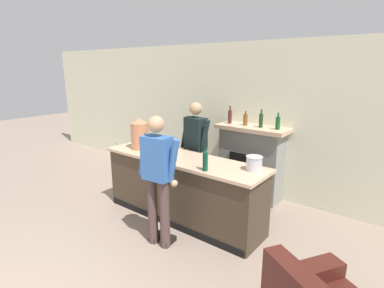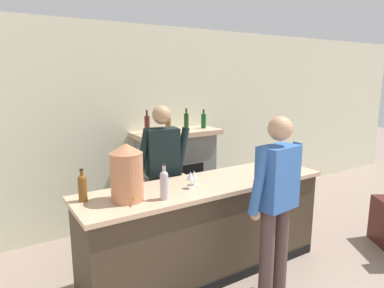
{
  "view_description": "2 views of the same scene",
  "coord_description": "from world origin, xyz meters",
  "px_view_note": "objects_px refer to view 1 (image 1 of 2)",
  "views": [
    {
      "loc": [
        2.77,
        -0.38,
        2.31
      ],
      "look_at": [
        0.1,
        3.02,
        1.19
      ],
      "focal_mm": 28.0,
      "sensor_mm": 36.0,
      "label": 1
    },
    {
      "loc": [
        -1.92,
        0.14,
        2.07
      ],
      "look_at": [
        0.1,
        3.34,
        1.31
      ],
      "focal_mm": 32.0,
      "sensor_mm": 36.0,
      "label": 2
    }
  ],
  "objects_px": {
    "person_bartender": "(195,148)",
    "wine_bottle_chardonnay_pale": "(145,144)",
    "wine_bottle_cabernet_heavy": "(135,136)",
    "wine_bottle_riesling_slim": "(205,160)",
    "wine_glass_front_left": "(168,148)",
    "ice_bucket_steel": "(254,163)",
    "wine_glass_mid_counter": "(175,149)",
    "copper_dispenser": "(140,133)",
    "person_customer": "(158,176)",
    "potted_plant_corner": "(125,158)",
    "fireplace_stone": "(251,161)"
  },
  "relations": [
    {
      "from": "wine_bottle_cabernet_heavy",
      "to": "wine_bottle_riesling_slim",
      "type": "height_order",
      "value": "wine_bottle_riesling_slim"
    },
    {
      "from": "wine_bottle_cabernet_heavy",
      "to": "person_bartender",
      "type": "bearing_deg",
      "value": 23.48
    },
    {
      "from": "wine_glass_front_left",
      "to": "copper_dispenser",
      "type": "bearing_deg",
      "value": 178.2
    },
    {
      "from": "person_customer",
      "to": "wine_glass_mid_counter",
      "type": "height_order",
      "value": "person_customer"
    },
    {
      "from": "copper_dispenser",
      "to": "wine_glass_front_left",
      "type": "distance_m",
      "value": 0.66
    },
    {
      "from": "potted_plant_corner",
      "to": "wine_bottle_riesling_slim",
      "type": "height_order",
      "value": "wine_bottle_riesling_slim"
    },
    {
      "from": "potted_plant_corner",
      "to": "wine_bottle_riesling_slim",
      "type": "bearing_deg",
      "value": -21.45
    },
    {
      "from": "wine_bottle_cabernet_heavy",
      "to": "wine_glass_front_left",
      "type": "relative_size",
      "value": 1.74
    },
    {
      "from": "copper_dispenser",
      "to": "ice_bucket_steel",
      "type": "distance_m",
      "value": 2.01
    },
    {
      "from": "ice_bucket_steel",
      "to": "wine_glass_mid_counter",
      "type": "distance_m",
      "value": 1.27
    },
    {
      "from": "person_bartender",
      "to": "wine_bottle_riesling_slim",
      "type": "xyz_separation_m",
      "value": [
        0.82,
        -0.85,
        0.17
      ]
    },
    {
      "from": "person_bartender",
      "to": "wine_bottle_cabernet_heavy",
      "type": "distance_m",
      "value": 1.11
    },
    {
      "from": "person_bartender",
      "to": "ice_bucket_steel",
      "type": "relative_size",
      "value": 8.07
    },
    {
      "from": "wine_bottle_chardonnay_pale",
      "to": "ice_bucket_steel",
      "type": "bearing_deg",
      "value": 10.73
    },
    {
      "from": "wine_bottle_cabernet_heavy",
      "to": "wine_glass_mid_counter",
      "type": "xyz_separation_m",
      "value": [
        1.07,
        -0.14,
        -0.03
      ]
    },
    {
      "from": "ice_bucket_steel",
      "to": "wine_bottle_chardonnay_pale",
      "type": "relative_size",
      "value": 0.67
    },
    {
      "from": "wine_bottle_riesling_slim",
      "to": "wine_glass_front_left",
      "type": "distance_m",
      "value": 0.88
    },
    {
      "from": "ice_bucket_steel",
      "to": "wine_glass_front_left",
      "type": "distance_m",
      "value": 1.36
    },
    {
      "from": "person_customer",
      "to": "wine_bottle_cabernet_heavy",
      "type": "bearing_deg",
      "value": 148.07
    },
    {
      "from": "potted_plant_corner",
      "to": "person_customer",
      "type": "xyz_separation_m",
      "value": [
        2.79,
        -1.73,
        0.7
      ]
    },
    {
      "from": "copper_dispenser",
      "to": "wine_bottle_chardonnay_pale",
      "type": "xyz_separation_m",
      "value": [
        0.29,
        -0.15,
        -0.11
      ]
    },
    {
      "from": "person_customer",
      "to": "person_bartender",
      "type": "bearing_deg",
      "value": 107.69
    },
    {
      "from": "person_customer",
      "to": "wine_bottle_riesling_slim",
      "type": "bearing_deg",
      "value": 50.62
    },
    {
      "from": "wine_bottle_chardonnay_pale",
      "to": "wine_glass_front_left",
      "type": "xyz_separation_m",
      "value": [
        0.36,
        0.13,
        -0.02
      ]
    },
    {
      "from": "wine_bottle_chardonnay_pale",
      "to": "copper_dispenser",
      "type": "bearing_deg",
      "value": 152.58
    },
    {
      "from": "wine_bottle_chardonnay_pale",
      "to": "wine_glass_mid_counter",
      "type": "bearing_deg",
      "value": 24.18
    },
    {
      "from": "potted_plant_corner",
      "to": "wine_bottle_riesling_slim",
      "type": "xyz_separation_m",
      "value": [
        3.19,
        -1.25,
        0.88
      ]
    },
    {
      "from": "potted_plant_corner",
      "to": "ice_bucket_steel",
      "type": "bearing_deg",
      "value": -13.04
    },
    {
      "from": "wine_bottle_cabernet_heavy",
      "to": "wine_glass_mid_counter",
      "type": "bearing_deg",
      "value": -7.39
    },
    {
      "from": "wine_glass_mid_counter",
      "to": "person_bartender",
      "type": "bearing_deg",
      "value": 95.57
    },
    {
      "from": "person_bartender",
      "to": "wine_bottle_riesling_slim",
      "type": "relative_size",
      "value": 5.15
    },
    {
      "from": "fireplace_stone",
      "to": "copper_dispenser",
      "type": "bearing_deg",
      "value": -132.62
    },
    {
      "from": "copper_dispenser",
      "to": "wine_bottle_chardonnay_pale",
      "type": "distance_m",
      "value": 0.34
    },
    {
      "from": "wine_bottle_chardonnay_pale",
      "to": "wine_glass_mid_counter",
      "type": "distance_m",
      "value": 0.49
    },
    {
      "from": "person_bartender",
      "to": "ice_bucket_steel",
      "type": "xyz_separation_m",
      "value": [
        1.32,
        -0.45,
        0.12
      ]
    },
    {
      "from": "fireplace_stone",
      "to": "person_customer",
      "type": "xyz_separation_m",
      "value": [
        -0.22,
        -2.14,
        0.29
      ]
    },
    {
      "from": "copper_dispenser",
      "to": "wine_glass_front_left",
      "type": "relative_size",
      "value": 3.06
    },
    {
      "from": "wine_bottle_chardonnay_pale",
      "to": "person_bartender",
      "type": "bearing_deg",
      "value": 63.43
    },
    {
      "from": "person_bartender",
      "to": "wine_bottle_chardonnay_pale",
      "type": "bearing_deg",
      "value": -116.57
    },
    {
      "from": "potted_plant_corner",
      "to": "ice_bucket_steel",
      "type": "distance_m",
      "value": 3.87
    },
    {
      "from": "wine_bottle_chardonnay_pale",
      "to": "wine_glass_mid_counter",
      "type": "relative_size",
      "value": 2.2
    },
    {
      "from": "ice_bucket_steel",
      "to": "wine_bottle_cabernet_heavy",
      "type": "relative_size",
      "value": 0.75
    },
    {
      "from": "person_customer",
      "to": "wine_glass_mid_counter",
      "type": "relative_size",
      "value": 11.83
    },
    {
      "from": "fireplace_stone",
      "to": "potted_plant_corner",
      "type": "relative_size",
      "value": 2.26
    },
    {
      "from": "wine_bottle_riesling_slim",
      "to": "person_customer",
      "type": "bearing_deg",
      "value": -129.38
    },
    {
      "from": "person_customer",
      "to": "ice_bucket_steel",
      "type": "distance_m",
      "value": 1.26
    },
    {
      "from": "fireplace_stone",
      "to": "person_bartender",
      "type": "relative_size",
      "value": 0.93
    },
    {
      "from": "person_bartender",
      "to": "wine_glass_mid_counter",
      "type": "xyz_separation_m",
      "value": [
        0.06,
        -0.58,
        0.12
      ]
    },
    {
      "from": "potted_plant_corner",
      "to": "wine_glass_mid_counter",
      "type": "xyz_separation_m",
      "value": [
        2.43,
        -0.98,
        0.83
      ]
    },
    {
      "from": "wine_bottle_chardonnay_pale",
      "to": "wine_bottle_cabernet_heavy",
      "type": "distance_m",
      "value": 0.71
    }
  ]
}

